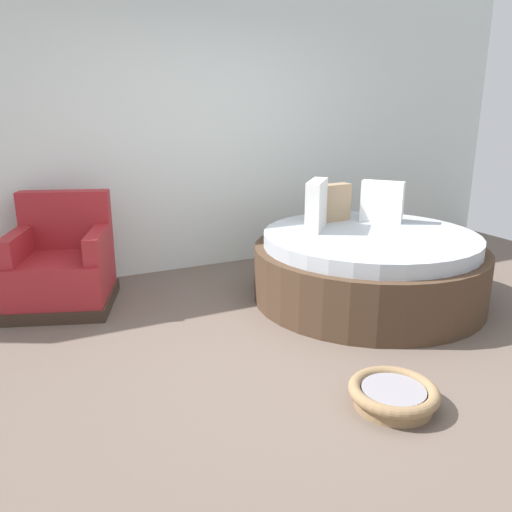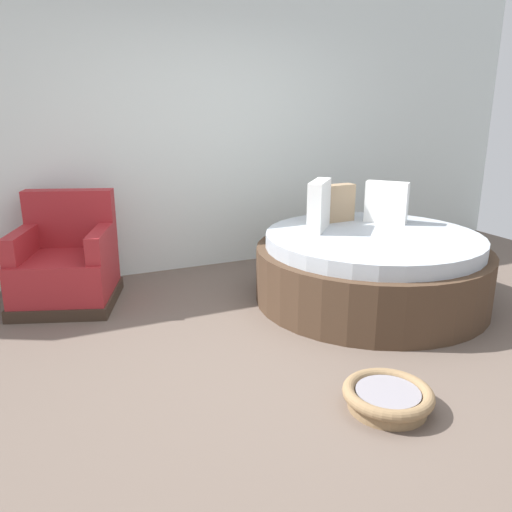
# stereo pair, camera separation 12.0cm
# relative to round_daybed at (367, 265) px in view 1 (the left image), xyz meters

# --- Properties ---
(ground_plane) EXTENTS (8.00, 8.00, 0.02)m
(ground_plane) POSITION_rel_round_daybed_xyz_m (-1.09, -0.76, -0.31)
(ground_plane) COLOR #66564C
(back_wall) EXTENTS (8.00, 0.12, 2.91)m
(back_wall) POSITION_rel_round_daybed_xyz_m (-1.09, 1.60, 1.15)
(back_wall) COLOR silver
(back_wall) RESTS_ON ground_plane
(round_daybed) EXTENTS (1.99, 1.99, 1.03)m
(round_daybed) POSITION_rel_round_daybed_xyz_m (0.00, 0.00, 0.00)
(round_daybed) COLOR #473323
(round_daybed) RESTS_ON ground_plane
(red_armchair) EXTENTS (1.02, 1.02, 0.94)m
(red_armchair) POSITION_rel_round_daybed_xyz_m (-2.41, 1.00, 0.03)
(red_armchair) COLOR #38281E
(red_armchair) RESTS_ON ground_plane
(pet_basket) EXTENTS (0.51, 0.51, 0.13)m
(pet_basket) POSITION_rel_round_daybed_xyz_m (-0.92, -1.44, -0.23)
(pet_basket) COLOR #8E704C
(pet_basket) RESTS_ON ground_plane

